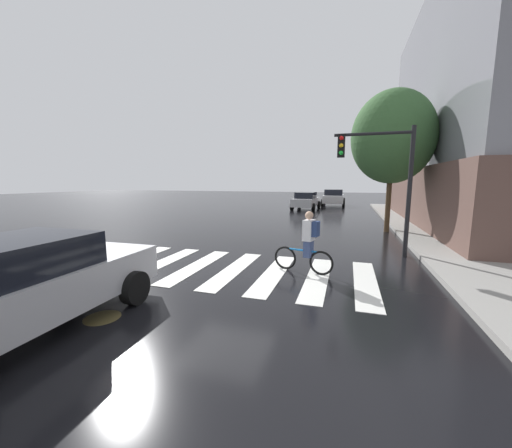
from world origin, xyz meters
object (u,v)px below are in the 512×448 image
(sedan_far, at_px, (334,197))
(traffic_light_near, at_px, (383,169))
(street_tree_near, at_px, (392,137))
(sedan_near, at_px, (19,286))
(sedan_mid, at_px, (306,200))
(fire_hydrant, at_px, (463,232))
(cyclist, at_px, (307,242))
(manhole_cover, at_px, (102,318))

(sedan_far, bearing_deg, traffic_light_near, -83.22)
(sedan_far, relative_size, street_tree_near, 0.72)
(sedan_near, relative_size, sedan_mid, 1.03)
(sedan_mid, relative_size, fire_hydrant, 5.75)
(sedan_near, distance_m, sedan_mid, 22.92)
(cyclist, relative_size, traffic_light_near, 0.40)
(manhole_cover, bearing_deg, cyclist, 49.78)
(sedan_mid, distance_m, fire_hydrant, 15.15)
(traffic_light_near, bearing_deg, fire_hydrant, 38.49)
(sedan_far, distance_m, street_tree_near, 16.04)
(sedan_near, xyz_separation_m, sedan_mid, (1.45, 22.88, -0.04))
(manhole_cover, height_order, sedan_mid, sedan_mid)
(sedan_near, height_order, fire_hydrant, sedan_near)
(traffic_light_near, relative_size, street_tree_near, 0.63)
(cyclist, bearing_deg, sedan_near, -130.71)
(sedan_near, xyz_separation_m, traffic_light_near, (6.02, 7.31, 2.04))
(sedan_far, bearing_deg, sedan_near, -97.44)
(sedan_near, xyz_separation_m, cyclist, (3.98, 4.63, 0.02))
(sedan_mid, xyz_separation_m, fire_hydrant, (7.86, -12.94, -0.25))
(fire_hydrant, bearing_deg, cyclist, -135.14)
(sedan_far, xyz_separation_m, street_tree_near, (3.26, -15.27, 3.67))
(cyclist, relative_size, street_tree_near, 0.25)
(sedan_mid, distance_m, sedan_far, 5.20)
(sedan_mid, bearing_deg, traffic_light_near, -73.65)
(sedan_far, relative_size, cyclist, 2.84)
(sedan_near, bearing_deg, manhole_cover, 47.13)
(sedan_near, bearing_deg, sedan_mid, 86.37)
(fire_hydrant, bearing_deg, sedan_mid, 121.27)
(cyclist, bearing_deg, sedan_mid, 97.90)
(manhole_cover, xyz_separation_m, street_tree_near, (6.09, 11.51, 4.52))
(manhole_cover, relative_size, fire_hydrant, 0.82)
(sedan_far, distance_m, traffic_light_near, 20.54)
(sedan_near, xyz_separation_m, street_tree_near, (6.86, 12.34, 3.70))
(sedan_near, bearing_deg, street_tree_near, 60.93)
(traffic_light_near, height_order, street_tree_near, street_tree_near)
(manhole_cover, distance_m, street_tree_near, 13.78)
(manhole_cover, height_order, sedan_near, sedan_near)
(manhole_cover, height_order, sedan_far, sedan_far)
(sedan_far, relative_size, fire_hydrant, 6.16)
(manhole_cover, bearing_deg, sedan_mid, 88.22)
(sedan_mid, bearing_deg, fire_hydrant, -58.73)
(sedan_near, bearing_deg, fire_hydrant, 46.85)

